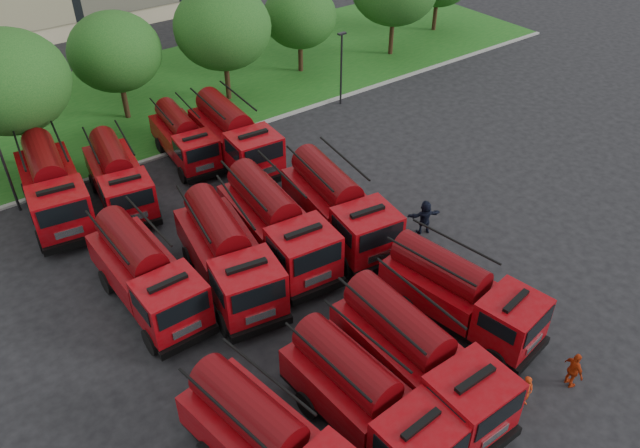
# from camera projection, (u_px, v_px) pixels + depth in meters

# --- Properties ---
(ground) EXTENTS (140.00, 140.00, 0.00)m
(ground) POSITION_uv_depth(u_px,v_px,m) (367.00, 313.00, 27.35)
(ground) COLOR black
(ground) RESTS_ON ground
(lawn) EXTENTS (70.00, 16.00, 0.12)m
(lawn) POSITION_uv_depth(u_px,v_px,m) (131.00, 103.00, 44.09)
(lawn) COLOR #175015
(lawn) RESTS_ON ground
(curb) EXTENTS (70.00, 0.30, 0.14)m
(curb) POSITION_uv_depth(u_px,v_px,m) (182.00, 149.00, 38.86)
(curb) COLOR gray
(curb) RESTS_ON ground
(tree_2) EXTENTS (6.72, 6.72, 8.22)m
(tree_2) POSITION_uv_depth(u_px,v_px,m) (8.00, 82.00, 34.20)
(tree_2) COLOR #382314
(tree_2) RESTS_ON ground
(tree_3) EXTENTS (5.88, 5.88, 7.19)m
(tree_3) POSITION_uv_depth(u_px,v_px,m) (115.00, 52.00, 39.57)
(tree_3) COLOR #382314
(tree_3) RESTS_ON ground
(tree_4) EXTENTS (6.55, 6.55, 8.01)m
(tree_4) POSITION_uv_depth(u_px,v_px,m) (223.00, 28.00, 41.64)
(tree_4) COLOR #382314
(tree_4) RESTS_ON ground
(tree_5) EXTENTS (5.46, 5.46, 6.68)m
(tree_5) POSITION_uv_depth(u_px,v_px,m) (300.00, 16.00, 46.16)
(tree_5) COLOR #382314
(tree_5) RESTS_ON ground
(lamp_post_0) EXTENTS (0.60, 0.25, 5.11)m
(lamp_post_0) POSITION_uv_depth(u_px,v_px,m) (4.00, 164.00, 31.93)
(lamp_post_0) COLOR black
(lamp_post_0) RESTS_ON ground
(lamp_post_1) EXTENTS (0.60, 0.25, 5.11)m
(lamp_post_1) POSITION_uv_depth(u_px,v_px,m) (341.00, 65.00, 42.48)
(lamp_post_1) COLOR black
(lamp_post_1) RESTS_ON ground
(fire_truck_0) EXTENTS (3.66, 7.63, 3.33)m
(fire_truck_0) POSITION_uv_depth(u_px,v_px,m) (272.00, 446.00, 20.12)
(fire_truck_0) COLOR black
(fire_truck_0) RESTS_ON ground
(fire_truck_1) EXTENTS (2.96, 7.34, 3.28)m
(fire_truck_1) POSITION_uv_depth(u_px,v_px,m) (367.00, 400.00, 21.61)
(fire_truck_1) COLOR black
(fire_truck_1) RESTS_ON ground
(fire_truck_2) EXTENTS (2.90, 7.77, 3.52)m
(fire_truck_2) POSITION_uv_depth(u_px,v_px,m) (418.00, 357.00, 23.01)
(fire_truck_2) COLOR black
(fire_truck_2) RESTS_ON ground
(fire_truck_3) EXTENTS (3.55, 7.42, 3.24)m
(fire_truck_3) POSITION_uv_depth(u_px,v_px,m) (460.00, 294.00, 25.95)
(fire_truck_3) COLOR black
(fire_truck_3) RESTS_ON ground
(fire_truck_4) EXTENTS (2.85, 7.51, 3.40)m
(fire_truck_4) POSITION_uv_depth(u_px,v_px,m) (146.00, 274.00, 26.86)
(fire_truck_4) COLOR black
(fire_truck_4) RESTS_ON ground
(fire_truck_5) EXTENTS (3.95, 8.13, 3.55)m
(fire_truck_5) POSITION_uv_depth(u_px,v_px,m) (227.00, 255.00, 27.79)
(fire_truck_5) COLOR black
(fire_truck_5) RESTS_ON ground
(fire_truck_6) EXTENTS (3.55, 8.20, 3.63)m
(fire_truck_6) POSITION_uv_depth(u_px,v_px,m) (276.00, 225.00, 29.54)
(fire_truck_6) COLOR black
(fire_truck_6) RESTS_ON ground
(fire_truck_7) EXTENTS (3.74, 8.11, 3.56)m
(fire_truck_7) POSITION_uv_depth(u_px,v_px,m) (338.00, 206.00, 30.83)
(fire_truck_7) COLOR black
(fire_truck_7) RESTS_ON ground
(fire_truck_8) EXTENTS (3.75, 8.13, 3.56)m
(fire_truck_8) POSITION_uv_depth(u_px,v_px,m) (53.00, 186.00, 32.26)
(fire_truck_8) COLOR black
(fire_truck_8) RESTS_ON ground
(fire_truck_9) EXTENTS (3.50, 7.34, 3.21)m
(fire_truck_9) POSITION_uv_depth(u_px,v_px,m) (118.00, 177.00, 33.31)
(fire_truck_9) COLOR black
(fire_truck_9) RESTS_ON ground
(fire_truck_10) EXTENTS (2.90, 6.67, 2.95)m
(fire_truck_10) POSITION_uv_depth(u_px,v_px,m) (184.00, 138.00, 37.07)
(fire_truck_10) COLOR black
(fire_truck_10) RESTS_ON ground
(fire_truck_11) EXTENTS (3.33, 7.99, 3.56)m
(fire_truck_11) POSITION_uv_depth(u_px,v_px,m) (234.00, 136.00, 36.66)
(fire_truck_11) COLOR black
(fire_truck_11) RESTS_ON ground
(firefighter_0) EXTENTS (0.58, 0.44, 1.51)m
(firefighter_0) POSITION_uv_depth(u_px,v_px,m) (522.00, 405.00, 23.44)
(firefighter_0) COLOR #A42C0C
(firefighter_0) RESTS_ON ground
(firefighter_1) EXTENTS (1.02, 0.68, 1.94)m
(firefighter_1) POSITION_uv_depth(u_px,v_px,m) (407.00, 439.00, 22.25)
(firefighter_1) COLOR #A42C0C
(firefighter_1) RESTS_ON ground
(firefighter_2) EXTENTS (0.83, 1.10, 1.68)m
(firefighter_2) POSITION_uv_depth(u_px,v_px,m) (568.00, 385.00, 24.19)
(firefighter_2) COLOR #A42C0C
(firefighter_2) RESTS_ON ground
(firefighter_3) EXTENTS (1.25, 0.99, 1.72)m
(firefighter_3) POSITION_uv_depth(u_px,v_px,m) (481.00, 337.00, 26.20)
(firefighter_3) COLOR black
(firefighter_3) RESTS_ON ground
(firefighter_4) EXTENTS (1.03, 1.07, 1.84)m
(firefighter_4) POSITION_uv_depth(u_px,v_px,m) (322.00, 361.00, 25.13)
(firefighter_4) COLOR #A42C0C
(firefighter_4) RESTS_ON ground
(firefighter_5) EXTENTS (1.90, 1.37, 1.88)m
(firefighter_5) POSITION_uv_depth(u_px,v_px,m) (423.00, 232.00, 32.10)
(firefighter_5) COLOR black
(firefighter_5) RESTS_ON ground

